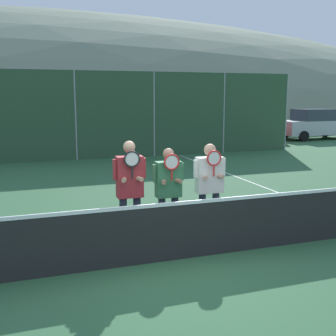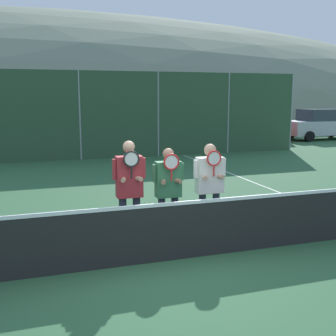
{
  "view_description": "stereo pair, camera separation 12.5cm",
  "coord_description": "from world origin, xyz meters",
  "px_view_note": "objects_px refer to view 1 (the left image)",
  "views": [
    {
      "loc": [
        -2.04,
        -6.0,
        2.61
      ],
      "look_at": [
        0.4,
        1.07,
        1.3
      ],
      "focal_mm": 45.0,
      "sensor_mm": 36.0,
      "label": 1
    },
    {
      "loc": [
        -1.92,
        -6.04,
        2.61
      ],
      "look_at": [
        0.4,
        1.07,
        1.3
      ],
      "focal_mm": 45.0,
      "sensor_mm": 36.0,
      "label": 2
    }
  ],
  "objects_px": {
    "player_leftmost": "(130,186)",
    "car_right_of_center": "(240,126)",
    "player_center_right": "(210,181)",
    "car_left_of_center": "(44,132)",
    "car_far_right": "(316,124)",
    "car_center": "(148,129)",
    "player_center_left": "(168,187)"
  },
  "relations": [
    {
      "from": "car_left_of_center",
      "to": "car_center",
      "type": "relative_size",
      "value": 0.96
    },
    {
      "from": "player_leftmost",
      "to": "player_center_right",
      "type": "bearing_deg",
      "value": 3.51
    },
    {
      "from": "car_right_of_center",
      "to": "player_leftmost",
      "type": "bearing_deg",
      "value": -125.09
    },
    {
      "from": "car_left_of_center",
      "to": "player_center_right",
      "type": "bearing_deg",
      "value": -80.69
    },
    {
      "from": "car_left_of_center",
      "to": "car_far_right",
      "type": "bearing_deg",
      "value": 0.8
    },
    {
      "from": "player_leftmost",
      "to": "car_right_of_center",
      "type": "bearing_deg",
      "value": 54.91
    },
    {
      "from": "player_center_right",
      "to": "car_center",
      "type": "bearing_deg",
      "value": 78.16
    },
    {
      "from": "player_leftmost",
      "to": "car_right_of_center",
      "type": "relative_size",
      "value": 0.4
    },
    {
      "from": "player_center_right",
      "to": "player_center_left",
      "type": "bearing_deg",
      "value": 178.22
    },
    {
      "from": "player_center_right",
      "to": "car_left_of_center",
      "type": "relative_size",
      "value": 0.39
    },
    {
      "from": "car_center",
      "to": "player_center_left",
      "type": "bearing_deg",
      "value": -104.96
    },
    {
      "from": "player_leftmost",
      "to": "car_left_of_center",
      "type": "height_order",
      "value": "player_leftmost"
    },
    {
      "from": "player_center_left",
      "to": "car_far_right",
      "type": "bearing_deg",
      "value": 44.56
    },
    {
      "from": "player_center_left",
      "to": "player_center_right",
      "type": "distance_m",
      "value": 0.79
    },
    {
      "from": "player_center_left",
      "to": "player_center_right",
      "type": "xyz_separation_m",
      "value": [
        0.79,
        -0.02,
        0.05
      ]
    },
    {
      "from": "car_center",
      "to": "car_far_right",
      "type": "height_order",
      "value": "car_far_right"
    },
    {
      "from": "player_leftmost",
      "to": "player_center_right",
      "type": "height_order",
      "value": "player_leftmost"
    },
    {
      "from": "player_leftmost",
      "to": "player_center_right",
      "type": "xyz_separation_m",
      "value": [
        1.53,
        0.09,
        -0.04
      ]
    },
    {
      "from": "car_left_of_center",
      "to": "car_right_of_center",
      "type": "distance_m",
      "value": 10.37
    },
    {
      "from": "player_leftmost",
      "to": "car_far_right",
      "type": "xyz_separation_m",
      "value": [
        14.83,
        14.0,
        -0.18
      ]
    },
    {
      "from": "player_center_left",
      "to": "car_left_of_center",
      "type": "bearing_deg",
      "value": 96.07
    },
    {
      "from": "player_leftmost",
      "to": "player_center_left",
      "type": "distance_m",
      "value": 0.75
    },
    {
      "from": "car_left_of_center",
      "to": "car_center",
      "type": "height_order",
      "value": "car_left_of_center"
    },
    {
      "from": "player_center_right",
      "to": "car_right_of_center",
      "type": "xyz_separation_m",
      "value": [
        8.13,
        13.64,
        -0.11
      ]
    },
    {
      "from": "car_left_of_center",
      "to": "car_far_right",
      "type": "xyz_separation_m",
      "value": [
        15.55,
        0.22,
        0.03
      ]
    },
    {
      "from": "car_center",
      "to": "car_far_right",
      "type": "bearing_deg",
      "value": 0.25
    },
    {
      "from": "player_center_left",
      "to": "car_far_right",
      "type": "relative_size",
      "value": 0.37
    },
    {
      "from": "car_far_right",
      "to": "player_center_right",
      "type": "bearing_deg",
      "value": -133.73
    },
    {
      "from": "player_center_left",
      "to": "car_right_of_center",
      "type": "height_order",
      "value": "car_right_of_center"
    },
    {
      "from": "car_left_of_center",
      "to": "car_far_right",
      "type": "relative_size",
      "value": 0.98
    },
    {
      "from": "player_center_left",
      "to": "car_center",
      "type": "bearing_deg",
      "value": 75.04
    },
    {
      "from": "car_right_of_center",
      "to": "player_center_left",
      "type": "bearing_deg",
      "value": -123.21
    }
  ]
}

